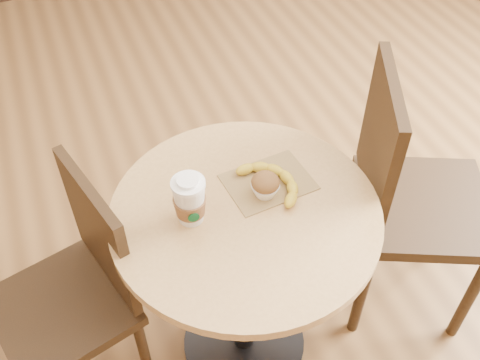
{
  "coord_description": "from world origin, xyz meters",
  "views": [
    {
      "loc": [
        -0.3,
        -1.0,
        1.91
      ],
      "look_at": [
        0.08,
        -0.03,
        0.83
      ],
      "focal_mm": 42.0,
      "sensor_mm": 36.0,
      "label": 1
    }
  ],
  "objects_px": {
    "chair_right": "(406,195)",
    "coffee_cup": "(190,202)",
    "banana": "(271,183)",
    "cafe_table": "(245,254)",
    "chair_left": "(77,290)",
    "muffin": "(265,185)"
  },
  "relations": [
    {
      "from": "chair_right",
      "to": "coffee_cup",
      "type": "xyz_separation_m",
      "value": [
        -0.73,
        -0.01,
        0.27
      ]
    },
    {
      "from": "banana",
      "to": "cafe_table",
      "type": "bearing_deg",
      "value": -172.53
    },
    {
      "from": "chair_left",
      "to": "muffin",
      "type": "xyz_separation_m",
      "value": [
        0.57,
        -0.08,
        0.31
      ]
    },
    {
      "from": "cafe_table",
      "to": "chair_right",
      "type": "distance_m",
      "value": 0.59
    },
    {
      "from": "chair_right",
      "to": "muffin",
      "type": "distance_m",
      "value": 0.57
    },
    {
      "from": "coffee_cup",
      "to": "muffin",
      "type": "relative_size",
      "value": 1.85
    },
    {
      "from": "chair_right",
      "to": "coffee_cup",
      "type": "bearing_deg",
      "value": 114.84
    },
    {
      "from": "cafe_table",
      "to": "chair_right",
      "type": "height_order",
      "value": "chair_right"
    },
    {
      "from": "cafe_table",
      "to": "muffin",
      "type": "bearing_deg",
      "value": 24.98
    },
    {
      "from": "chair_right",
      "to": "chair_left",
      "type": "bearing_deg",
      "value": 110.13
    },
    {
      "from": "cafe_table",
      "to": "chair_right",
      "type": "xyz_separation_m",
      "value": [
        0.59,
        0.03,
        -0.01
      ]
    },
    {
      "from": "coffee_cup",
      "to": "banana",
      "type": "bearing_deg",
      "value": 10.99
    },
    {
      "from": "coffee_cup",
      "to": "banana",
      "type": "relative_size",
      "value": 0.7
    },
    {
      "from": "muffin",
      "to": "banana",
      "type": "distance_m",
      "value": 0.04
    },
    {
      "from": "chair_right",
      "to": "banana",
      "type": "xyz_separation_m",
      "value": [
        -0.49,
        0.02,
        0.22
      ]
    },
    {
      "from": "chair_left",
      "to": "chair_right",
      "type": "relative_size",
      "value": 0.87
    },
    {
      "from": "banana",
      "to": "coffee_cup",
      "type": "bearing_deg",
      "value": 165.85
    },
    {
      "from": "cafe_table",
      "to": "banana",
      "type": "distance_m",
      "value": 0.25
    },
    {
      "from": "cafe_table",
      "to": "chair_right",
      "type": "bearing_deg",
      "value": 3.2
    },
    {
      "from": "chair_right",
      "to": "banana",
      "type": "relative_size",
      "value": 4.62
    },
    {
      "from": "chair_left",
      "to": "coffee_cup",
      "type": "distance_m",
      "value": 0.5
    },
    {
      "from": "chair_right",
      "to": "muffin",
      "type": "xyz_separation_m",
      "value": [
        -0.51,
        0.0,
        0.24
      ]
    }
  ]
}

